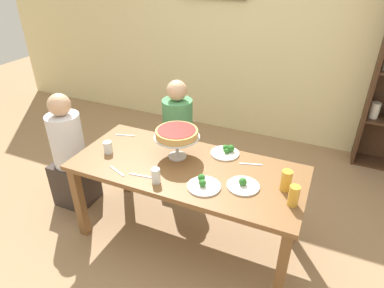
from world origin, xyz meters
The scene contains 17 objects.
ground_plane centered at (0.00, 0.00, 0.00)m, with size 12.00×12.00×0.00m, color #9E7A56.
rear_partition centered at (0.00, 2.20, 1.40)m, with size 8.00×0.12×2.80m, color beige.
dining_table centered at (0.00, 0.00, 0.65)m, with size 1.83×0.80×0.74m.
diner_head_west centered at (-1.22, 0.00, 0.49)m, with size 0.34×0.34×1.15m.
diner_far_left centered at (-0.44, 0.72, 0.49)m, with size 0.34×0.34×1.15m.
deep_dish_pizza_stand centered at (-0.13, 0.10, 0.95)m, with size 0.37×0.37×0.25m.
salad_plate_near_diner centered at (0.22, -0.18, 0.76)m, with size 0.24×0.24×0.07m.
salad_plate_far_diner centered at (0.22, 0.31, 0.76)m, with size 0.24×0.24×0.07m.
salad_plate_spare centered at (0.48, -0.07, 0.76)m, with size 0.24×0.24×0.07m.
beer_glass_amber_tall centered at (0.75, 0.02, 0.82)m, with size 0.08×0.08×0.16m, color gold.
beer_glass_amber_short centered at (0.83, -0.13, 0.81)m, with size 0.07×0.07×0.15m, color gold.
water_glass_clear_near centered at (-0.12, -0.28, 0.80)m, with size 0.06×0.06×0.12m, color white.
water_glass_clear_far centered at (-0.68, -0.08, 0.79)m, with size 0.07×0.07×0.10m, color white.
cutlery_fork_near centered at (-0.46, -0.28, 0.74)m, with size 0.18×0.02×0.01m, color silver.
cutlery_knife_near centered at (-0.73, 0.23, 0.74)m, with size 0.18×0.02×0.01m, color silver.
cutlery_fork_far centered at (0.45, 0.23, 0.74)m, with size 0.18×0.02×0.01m, color silver.
cutlery_knife_far centered at (-0.26, -0.26, 0.74)m, with size 0.18×0.02×0.01m, color silver.
Camera 1 is at (0.92, -1.96, 2.19)m, focal length 31.08 mm.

